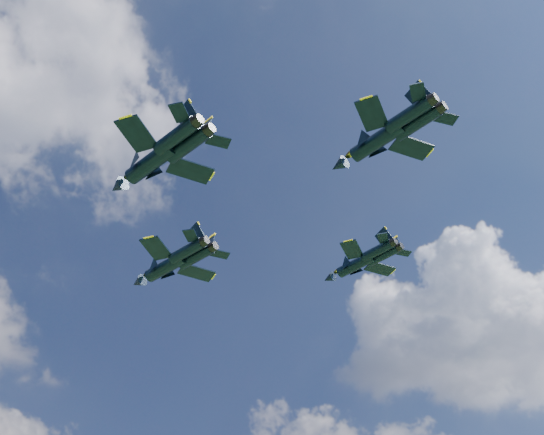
{
  "coord_description": "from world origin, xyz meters",
  "views": [
    {
      "loc": [
        -39.66,
        -58.57,
        3.16
      ],
      "look_at": [
        -4.85,
        -1.39,
        58.1
      ],
      "focal_mm": 45.0,
      "sensor_mm": 36.0,
      "label": 1
    }
  ],
  "objects": [
    {
      "name": "jet_lead",
      "position": [
        -11.36,
        17.69,
        59.41
      ],
      "size": [
        12.71,
        17.34,
        4.09
      ],
      "rotation": [
        0.0,
        0.0,
        0.31
      ],
      "color": "black"
    },
    {
      "name": "jet_left",
      "position": [
        -22.43,
        -3.05,
        57.4
      ],
      "size": [
        13.04,
        17.63,
        4.15
      ],
      "rotation": [
        0.0,
        0.0,
        0.28
      ],
      "color": "black"
    },
    {
      "name": "jet_right",
      "position": [
        11.32,
        2.87,
        59.19
      ],
      "size": [
        10.59,
        14.23,
        3.35
      ],
      "rotation": [
        0.0,
        0.0,
        0.26
      ],
      "color": "black"
    },
    {
      "name": "jet_slot",
      "position": [
        -1.14,
        -17.81,
        59.33
      ],
      "size": [
        12.28,
        16.43,
        3.87
      ],
      "rotation": [
        0.0,
        0.0,
        0.24
      ],
      "color": "black"
    }
  ]
}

